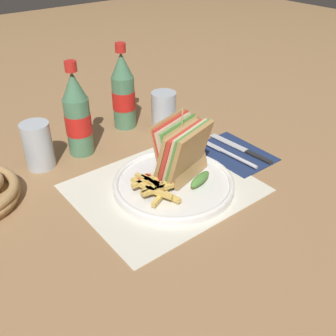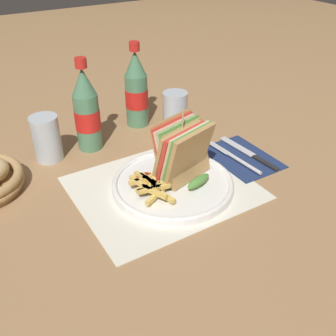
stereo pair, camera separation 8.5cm
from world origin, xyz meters
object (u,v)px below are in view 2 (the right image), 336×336
(knife, at_px, (249,153))
(glass_far, at_px, (47,138))
(fork, at_px, (239,160))
(glass_near, at_px, (175,115))
(coke_bottle_far, at_px, (136,91))
(plate_main, at_px, (173,184))
(club_sandwich, at_px, (182,152))
(coke_bottle_near, at_px, (87,112))

(knife, height_order, glass_far, glass_far)
(fork, bearing_deg, glass_near, 96.40)
(fork, bearing_deg, coke_bottle_far, 105.22)
(plate_main, distance_m, knife, 0.23)
(glass_near, distance_m, glass_far, 0.34)
(fork, bearing_deg, club_sandwich, 175.00)
(plate_main, relative_size, glass_near, 2.38)
(knife, relative_size, coke_bottle_near, 0.83)
(plate_main, relative_size, coke_bottle_near, 1.14)
(plate_main, bearing_deg, coke_bottle_near, 107.91)
(club_sandwich, relative_size, coke_bottle_far, 0.70)
(club_sandwich, height_order, knife, club_sandwich)
(plate_main, xyz_separation_m, coke_bottle_far, (0.08, 0.32, 0.09))
(coke_bottle_near, bearing_deg, fork, -43.26)
(fork, xyz_separation_m, coke_bottle_far, (-0.11, 0.31, 0.09))
(club_sandwich, height_order, glass_near, club_sandwich)
(club_sandwich, bearing_deg, coke_bottle_far, 80.39)
(knife, bearing_deg, glass_near, 108.56)
(knife, bearing_deg, glass_far, 146.43)
(glass_far, bearing_deg, coke_bottle_near, -0.24)
(coke_bottle_far, relative_size, glass_far, 2.09)
(plate_main, distance_m, fork, 0.19)
(club_sandwich, relative_size, fork, 0.91)
(plate_main, xyz_separation_m, club_sandwich, (0.03, 0.01, 0.07))
(coke_bottle_near, bearing_deg, coke_bottle_far, 18.60)
(coke_bottle_far, distance_m, glass_near, 0.12)
(coke_bottle_near, bearing_deg, plate_main, -72.09)
(glass_near, bearing_deg, fork, -79.78)
(coke_bottle_far, bearing_deg, club_sandwich, -99.61)
(coke_bottle_far, bearing_deg, fork, -70.97)
(plate_main, height_order, fork, plate_main)
(coke_bottle_near, xyz_separation_m, glass_near, (0.23, -0.03, -0.05))
(fork, relative_size, coke_bottle_near, 0.77)
(fork, height_order, coke_bottle_near, coke_bottle_near)
(fork, xyz_separation_m, glass_near, (-0.04, 0.22, 0.04))
(coke_bottle_near, relative_size, glass_near, 2.09)
(plate_main, xyz_separation_m, fork, (0.19, 0.00, -0.00))
(plate_main, height_order, glass_far, glass_far)
(glass_far, bearing_deg, club_sandwich, -49.28)
(plate_main, height_order, glass_near, glass_near)
(knife, bearing_deg, coke_bottle_far, 113.41)
(coke_bottle_near, relative_size, glass_far, 2.09)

